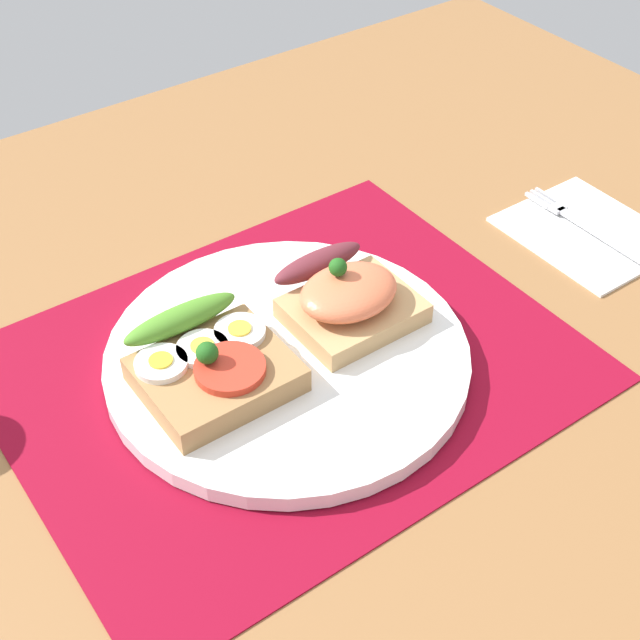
# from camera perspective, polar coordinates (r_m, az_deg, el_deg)

# --- Properties ---
(ground_plane) EXTENTS (1.20, 0.90, 0.03)m
(ground_plane) POSITION_cam_1_polar(r_m,az_deg,el_deg) (0.69, -2.02, -3.87)
(ground_plane) COLOR olive
(placemat) EXTENTS (0.41, 0.33, 0.00)m
(placemat) POSITION_cam_1_polar(r_m,az_deg,el_deg) (0.68, -2.05, -2.84)
(placemat) COLOR maroon
(placemat) RESTS_ON ground_plane
(plate) EXTENTS (0.27, 0.27, 0.01)m
(plate) POSITION_cam_1_polar(r_m,az_deg,el_deg) (0.68, -2.07, -2.35)
(plate) COLOR white
(plate) RESTS_ON placemat
(sandwich_egg_tomato) EXTENTS (0.10, 0.10, 0.04)m
(sandwich_egg_tomato) POSITION_cam_1_polar(r_m,az_deg,el_deg) (0.64, -6.91, -2.80)
(sandwich_egg_tomato) COLOR #A27647
(sandwich_egg_tomato) RESTS_ON plate
(sandwich_salmon) EXTENTS (0.10, 0.09, 0.06)m
(sandwich_salmon) POSITION_cam_1_polar(r_m,az_deg,el_deg) (0.69, 1.57, 1.59)
(sandwich_salmon) COLOR tan
(sandwich_salmon) RESTS_ON plate
(napkin) EXTENTS (0.12, 0.14, 0.01)m
(napkin) POSITION_cam_1_polar(r_m,az_deg,el_deg) (0.84, 16.55, 5.41)
(napkin) COLOR white
(napkin) RESTS_ON ground_plane
(fork) EXTENTS (0.02, 0.15, 0.00)m
(fork) POSITION_cam_1_polar(r_m,az_deg,el_deg) (0.84, 16.58, 5.67)
(fork) COLOR #B7B7BC
(fork) RESTS_ON napkin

